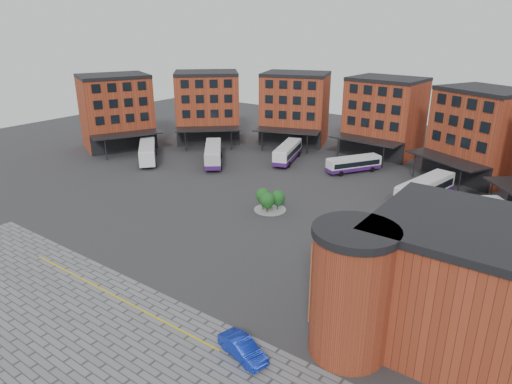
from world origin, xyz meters
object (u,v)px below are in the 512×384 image
Objects in this scene: bus_c at (288,152)px; bus_d at (354,164)px; tree_island at (270,199)px; bus_e at (425,189)px; blue_car at (243,348)px; bus_f at (464,208)px; bus_a at (147,151)px; bus_b at (213,154)px.

bus_c is 1.23× the size of bus_d.
tree_island is 24.13m from bus_c.
bus_c is at bearing 116.50° from tree_island.
bus_e is 41.02m from blue_car.
tree_island is 29.05m from blue_car.
bus_e is at bearing 6.49° from bus_d.
blue_car is (-7.27, -37.88, -0.78)m from bus_f.
bus_a is at bearing 168.61° from tree_island.
blue_car is at bearing -48.92° from bus_f.
bus_c is at bearing -143.05° from bus_f.
bus_c reaches higher than tree_island.
bus_a reaches higher than blue_car.
tree_island is 0.40× the size of bus_b.
bus_c is at bearing 179.35° from bus_e.
bus_c is 2.54× the size of blue_car.
bus_b is at bearing -163.14° from bus_e.
bus_e is at bearing -36.29° from bus_a.
bus_e is at bearing 13.01° from blue_car.
bus_a is 0.84× the size of bus_e.
bus_a is 0.95× the size of bus_b.
tree_island is 32.35m from bus_a.
bus_a reaches higher than bus_d.
bus_a is (-31.71, 6.39, 0.27)m from tree_island.
bus_d reaches higher than blue_car.
bus_a reaches higher than tree_island.
bus_b reaches higher than bus_c.
blue_car is at bearing -78.84° from bus_c.
bus_f reaches higher than bus_d.
bus_e is (47.69, 9.54, -0.12)m from bus_a.
bus_f is 2.04× the size of blue_car.
tree_island is at bearing -62.78° from bus_d.
bus_e reaches higher than blue_car.
blue_car is (-1.29, -40.98, -1.12)m from bus_e.
bus_f is (20.01, -9.83, 0.04)m from bus_d.
tree_island is at bearing -70.48° from bus_b.
bus_e is 2.74× the size of blue_car.
bus_d is 0.75× the size of bus_e.
bus_a is at bearing -161.48° from bus_c.
bus_b is 1.17× the size of bus_d.
bus_d is (1.94, 22.66, -0.23)m from tree_island.
bus_c is at bearing -143.07° from bus_d.
bus_c is 0.93× the size of bus_e.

